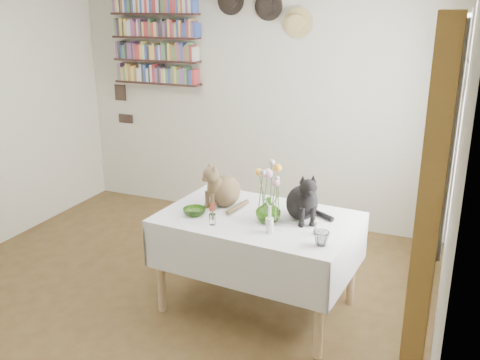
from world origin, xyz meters
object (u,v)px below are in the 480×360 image
at_px(black_cat, 302,194).
at_px(flower_vase, 268,210).
at_px(tabby_cat, 226,183).
at_px(dining_table, 258,240).
at_px(bookshelf_unit, 156,41).

relative_size(black_cat, flower_vase, 1.99).
bearing_deg(black_cat, tabby_cat, 145.59).
distance_m(dining_table, bookshelf_unit, 2.79).
relative_size(tabby_cat, bookshelf_unit, 0.36).
distance_m(tabby_cat, flower_vase, 0.47).
xyz_separation_m(dining_table, flower_vase, (0.10, -0.07, 0.28)).
relative_size(black_cat, bookshelf_unit, 0.37).
bearing_deg(tabby_cat, bookshelf_unit, 167.73).
xyz_separation_m(tabby_cat, bookshelf_unit, (-1.50, 1.56, 0.91)).
distance_m(dining_table, tabby_cat, 0.50).
relative_size(tabby_cat, flower_vase, 1.92).
bearing_deg(flower_vase, tabby_cat, 154.81).
bearing_deg(bookshelf_unit, dining_table, -42.93).
height_order(tabby_cat, flower_vase, tabby_cat).
distance_m(dining_table, flower_vase, 0.30).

